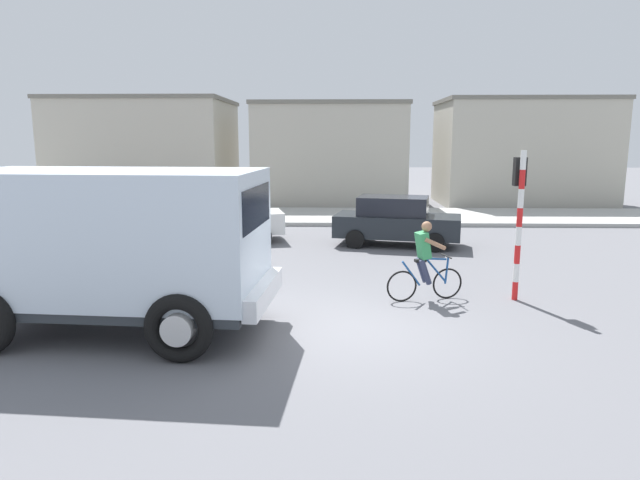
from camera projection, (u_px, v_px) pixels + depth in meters
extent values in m
plane|color=slate|center=(347.00, 329.00, 10.22)|extent=(120.00, 120.00, 0.00)
cube|color=#ADADA8|center=(340.00, 216.00, 24.59)|extent=(80.00, 5.00, 0.16)
cube|color=silver|center=(111.00, 233.00, 9.77)|extent=(5.36, 2.86, 2.20)
cube|color=#2D3338|center=(116.00, 298.00, 9.98)|extent=(5.26, 2.80, 0.16)
cube|color=silver|center=(264.00, 292.00, 9.69)|extent=(0.41, 2.39, 0.36)
cube|color=black|center=(254.00, 207.00, 9.43)|extent=(0.27, 2.13, 0.70)
torus|color=black|center=(223.00, 286.00, 11.09)|extent=(1.11, 0.32, 1.10)
cylinder|color=beige|center=(223.00, 286.00, 11.09)|extent=(0.51, 0.33, 0.50)
torus|color=black|center=(179.00, 329.00, 8.58)|extent=(1.11, 0.32, 1.10)
cylinder|color=beige|center=(179.00, 329.00, 8.58)|extent=(0.51, 0.33, 0.50)
torus|color=black|center=(69.00, 282.00, 11.40)|extent=(1.11, 0.32, 1.10)
cylinder|color=beige|center=(69.00, 282.00, 11.40)|extent=(0.51, 0.33, 0.50)
torus|color=black|center=(447.00, 283.00, 12.09)|extent=(0.67, 0.21, 0.68)
torus|color=black|center=(402.00, 286.00, 11.86)|extent=(0.67, 0.21, 0.68)
cylinder|color=#1E4C8C|center=(433.00, 259.00, 11.92)|extent=(0.59, 0.19, 0.09)
cylinder|color=#1E4C8C|center=(436.00, 270.00, 11.97)|extent=(0.50, 0.17, 0.57)
cylinder|color=#1E4C8C|center=(411.00, 273.00, 11.86)|extent=(0.44, 0.15, 0.57)
cylinder|color=#1E4C8C|center=(447.00, 270.00, 12.04)|extent=(0.10, 0.07, 0.59)
cylinder|color=black|center=(446.00, 256.00, 11.97)|extent=(0.15, 0.49, 0.03)
cube|color=black|center=(420.00, 261.00, 11.85)|extent=(0.26, 0.18, 0.06)
cube|color=#338C51|center=(423.00, 245.00, 11.81)|extent=(0.37, 0.38, 0.59)
sphere|color=#9E7051|center=(427.00, 226.00, 11.75)|extent=(0.22, 0.22, 0.22)
cylinder|color=#2D334C|center=(422.00, 270.00, 12.01)|extent=(0.32, 0.19, 0.57)
cylinder|color=#9E7051|center=(429.00, 241.00, 12.00)|extent=(0.50, 0.21, 0.29)
cylinder|color=#2D334C|center=(425.00, 272.00, 11.82)|extent=(0.32, 0.19, 0.57)
cylinder|color=#9E7051|center=(435.00, 244.00, 11.69)|extent=(0.50, 0.21, 0.29)
cylinder|color=red|center=(515.00, 291.00, 12.04)|extent=(0.12, 0.12, 0.40)
cylinder|color=white|center=(516.00, 273.00, 11.97)|extent=(0.12, 0.12, 0.40)
cylinder|color=red|center=(517.00, 254.00, 11.90)|extent=(0.12, 0.12, 0.40)
cylinder|color=white|center=(518.00, 236.00, 11.83)|extent=(0.12, 0.12, 0.40)
cylinder|color=red|center=(520.00, 217.00, 11.76)|extent=(0.12, 0.12, 0.40)
cylinder|color=white|center=(521.00, 198.00, 11.69)|extent=(0.12, 0.12, 0.40)
cylinder|color=red|center=(522.00, 179.00, 11.61)|extent=(0.12, 0.12, 0.40)
cylinder|color=white|center=(523.00, 160.00, 11.54)|extent=(0.12, 0.12, 0.40)
cube|color=black|center=(520.00, 172.00, 11.77)|extent=(0.24, 0.20, 0.60)
sphere|color=green|center=(518.00, 171.00, 11.88)|extent=(0.14, 0.14, 0.14)
cube|color=red|center=(63.00, 240.00, 15.61)|extent=(4.32, 2.78, 0.70)
cube|color=black|center=(55.00, 217.00, 15.46)|extent=(2.52, 2.02, 0.60)
cylinder|color=black|center=(113.00, 244.00, 16.80)|extent=(0.63, 0.34, 0.60)
cylinder|color=black|center=(107.00, 256.00, 15.19)|extent=(0.63, 0.34, 0.60)
cylinder|color=black|center=(22.00, 249.00, 16.16)|extent=(0.63, 0.34, 0.60)
cylinder|color=black|center=(6.00, 261.00, 14.55)|extent=(0.63, 0.34, 0.60)
cube|color=#1E2328|center=(397.00, 226.00, 18.14)|extent=(4.27, 2.51, 0.70)
cube|color=black|center=(393.00, 206.00, 18.06)|extent=(2.46, 1.88, 0.60)
cylinder|color=black|center=(437.00, 234.00, 18.73)|extent=(0.62, 0.30, 0.60)
cylinder|color=black|center=(435.00, 243.00, 17.10)|extent=(0.62, 0.30, 0.60)
cylinder|color=black|center=(364.00, 231.00, 19.31)|extent=(0.62, 0.30, 0.60)
cylinder|color=black|center=(355.00, 239.00, 17.68)|extent=(0.62, 0.30, 0.60)
cube|color=white|center=(223.00, 223.00, 18.83)|extent=(4.29, 2.59, 0.70)
cube|color=black|center=(218.00, 204.00, 18.68)|extent=(2.48, 1.92, 0.60)
cylinder|color=black|center=(257.00, 228.00, 19.96)|extent=(0.63, 0.31, 0.60)
cylinder|color=black|center=(262.00, 236.00, 18.32)|extent=(0.63, 0.31, 0.60)
cylinder|color=black|center=(186.00, 230.00, 19.46)|extent=(0.63, 0.31, 0.60)
cylinder|color=black|center=(185.00, 238.00, 17.82)|extent=(0.63, 0.31, 0.60)
cube|color=#B2AD9E|center=(148.00, 153.00, 30.73)|extent=(8.89, 6.93, 5.38)
cube|color=slate|center=(145.00, 101.00, 30.23)|extent=(9.07, 7.06, 0.20)
cube|color=#B2AD9E|center=(330.00, 155.00, 30.83)|extent=(7.79, 7.55, 5.10)
cube|color=slate|center=(330.00, 106.00, 30.35)|extent=(7.95, 7.70, 0.20)
cube|color=#B2AD9E|center=(521.00, 154.00, 29.53)|extent=(8.46, 5.36, 5.30)
cube|color=slate|center=(525.00, 101.00, 29.04)|extent=(8.63, 5.46, 0.20)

